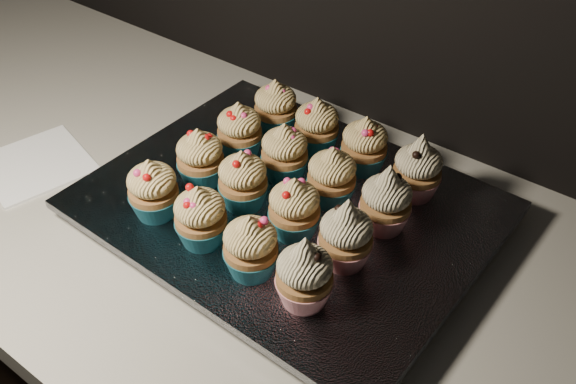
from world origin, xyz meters
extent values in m
cube|color=beige|center=(0.00, 1.70, 0.88)|extent=(2.44, 0.64, 0.04)
cube|color=white|center=(-0.26, 1.60, 0.90)|extent=(0.17, 0.17, 0.00)
cube|color=black|center=(0.11, 1.73, 0.91)|extent=(0.46, 0.36, 0.02)
cube|color=silver|center=(0.11, 1.73, 0.93)|extent=(0.50, 0.40, 0.01)
cone|color=#196578|center=(-0.01, 1.61, 0.95)|extent=(0.06, 0.06, 0.03)
ellipsoid|color=#F5CE7B|center=(-0.01, 1.61, 0.99)|extent=(0.06, 0.06, 0.04)
cone|color=#F5CE7B|center=(-0.01, 1.61, 1.01)|extent=(0.03, 0.03, 0.02)
cone|color=#196578|center=(0.07, 1.61, 0.95)|extent=(0.06, 0.06, 0.03)
ellipsoid|color=#F5CE7B|center=(0.07, 1.61, 0.99)|extent=(0.06, 0.06, 0.04)
cone|color=#F5CE7B|center=(0.07, 1.61, 1.01)|extent=(0.03, 0.03, 0.02)
cone|color=#196578|center=(0.15, 1.61, 0.95)|extent=(0.06, 0.06, 0.03)
ellipsoid|color=#F5CE7B|center=(0.15, 1.61, 0.99)|extent=(0.06, 0.06, 0.04)
cone|color=#F5CE7B|center=(0.15, 1.61, 1.01)|extent=(0.03, 0.03, 0.02)
cone|color=red|center=(0.22, 1.61, 0.95)|extent=(0.06, 0.06, 0.03)
ellipsoid|color=beige|center=(0.22, 1.61, 0.99)|extent=(0.06, 0.06, 0.04)
cone|color=beige|center=(0.22, 1.61, 1.02)|extent=(0.03, 0.03, 0.03)
cone|color=#196578|center=(-0.01, 1.69, 0.95)|extent=(0.06, 0.06, 0.03)
ellipsoid|color=#F5CE7B|center=(-0.01, 1.69, 0.99)|extent=(0.06, 0.06, 0.04)
cone|color=#F5CE7B|center=(-0.01, 1.69, 1.01)|extent=(0.03, 0.03, 0.02)
cone|color=#196578|center=(0.07, 1.69, 0.95)|extent=(0.06, 0.06, 0.03)
ellipsoid|color=#F5CE7B|center=(0.07, 1.69, 0.99)|extent=(0.06, 0.06, 0.04)
cone|color=#F5CE7B|center=(0.07, 1.69, 1.01)|extent=(0.03, 0.03, 0.02)
cone|color=#196578|center=(0.15, 1.69, 0.95)|extent=(0.06, 0.06, 0.03)
ellipsoid|color=#F5CE7B|center=(0.15, 1.69, 0.99)|extent=(0.06, 0.06, 0.04)
cone|color=#F5CE7B|center=(0.15, 1.69, 1.01)|extent=(0.03, 0.03, 0.02)
cone|color=red|center=(0.22, 1.68, 0.95)|extent=(0.06, 0.06, 0.03)
ellipsoid|color=beige|center=(0.22, 1.68, 0.99)|extent=(0.06, 0.06, 0.04)
cone|color=beige|center=(0.22, 1.68, 1.02)|extent=(0.03, 0.03, 0.03)
cone|color=#196578|center=(-0.01, 1.77, 0.95)|extent=(0.06, 0.06, 0.03)
ellipsoid|color=#F5CE7B|center=(-0.01, 1.77, 0.99)|extent=(0.06, 0.06, 0.04)
cone|color=#F5CE7B|center=(-0.01, 1.77, 1.01)|extent=(0.03, 0.03, 0.02)
cone|color=#196578|center=(0.07, 1.77, 0.95)|extent=(0.06, 0.06, 0.03)
ellipsoid|color=#F5CE7B|center=(0.07, 1.77, 0.99)|extent=(0.06, 0.06, 0.04)
cone|color=#F5CE7B|center=(0.07, 1.77, 1.01)|extent=(0.03, 0.03, 0.02)
cone|color=#196578|center=(0.15, 1.76, 0.95)|extent=(0.06, 0.06, 0.03)
ellipsoid|color=#F5CE7B|center=(0.15, 1.76, 0.99)|extent=(0.06, 0.06, 0.04)
cone|color=#F5CE7B|center=(0.15, 1.76, 1.01)|extent=(0.03, 0.03, 0.02)
cone|color=red|center=(0.23, 1.76, 0.95)|extent=(0.06, 0.06, 0.03)
ellipsoid|color=beige|center=(0.23, 1.76, 0.99)|extent=(0.06, 0.06, 0.04)
cone|color=beige|center=(0.23, 1.76, 1.02)|extent=(0.03, 0.03, 0.03)
cone|color=#196578|center=(0.00, 1.85, 0.95)|extent=(0.06, 0.06, 0.03)
ellipsoid|color=#F5CE7B|center=(0.00, 1.85, 0.99)|extent=(0.06, 0.06, 0.04)
cone|color=#F5CE7B|center=(0.00, 1.85, 1.01)|extent=(0.03, 0.03, 0.02)
cone|color=#196578|center=(0.07, 1.84, 0.95)|extent=(0.06, 0.06, 0.03)
ellipsoid|color=#F5CE7B|center=(0.07, 1.84, 0.99)|extent=(0.06, 0.06, 0.04)
cone|color=#F5CE7B|center=(0.07, 1.84, 1.01)|extent=(0.03, 0.03, 0.02)
cone|color=#196578|center=(0.15, 1.84, 0.95)|extent=(0.06, 0.06, 0.03)
ellipsoid|color=#F5CE7B|center=(0.15, 1.84, 0.99)|extent=(0.06, 0.06, 0.04)
cone|color=#F5CE7B|center=(0.15, 1.84, 1.01)|extent=(0.03, 0.03, 0.02)
cone|color=red|center=(0.23, 1.84, 0.95)|extent=(0.06, 0.06, 0.03)
ellipsoid|color=beige|center=(0.23, 1.84, 0.99)|extent=(0.06, 0.06, 0.04)
cone|color=beige|center=(0.23, 1.84, 1.02)|extent=(0.03, 0.03, 0.03)
camera|label=1|loc=(0.48, 1.23, 1.48)|focal=40.00mm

